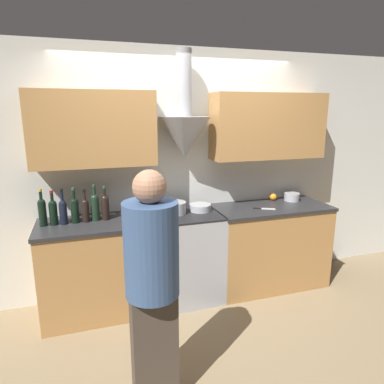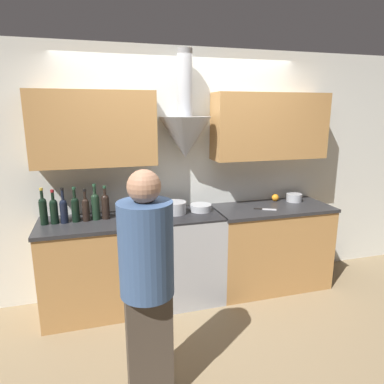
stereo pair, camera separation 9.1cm
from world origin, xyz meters
The scene contains 18 objects.
ground_plane centered at (0.00, 0.00, 0.00)m, with size 12.00×12.00×0.00m, color #847051.
wall_back centered at (0.02, 0.62, 1.47)m, with size 8.40×0.53×2.60m.
counter_left centered at (-0.89, 0.35, 0.47)m, with size 1.17×0.62×0.94m.
counter_right centered at (0.95, 0.35, 0.47)m, with size 1.30×0.62×0.94m.
stove_range centered at (0.00, 0.35, 0.47)m, with size 0.63×0.60×0.94m.
wine_bottle_0 centered at (-1.39, 0.39, 1.08)m, with size 0.07×0.07×0.35m.
wine_bottle_1 centered at (-1.29, 0.39, 1.07)m, with size 0.07×0.07×0.32m.
wine_bottle_2 centered at (-1.21, 0.39, 1.07)m, with size 0.07×0.07×0.34m.
wine_bottle_3 centered at (-1.11, 0.40, 1.07)m, with size 0.07×0.07×0.34m.
wine_bottle_4 centered at (-1.01, 0.39, 1.06)m, with size 0.07×0.07×0.31m.
wine_bottle_5 centered at (-0.92, 0.41, 1.08)m, with size 0.08×0.08×0.35m.
wine_bottle_6 centered at (-0.83, 0.41, 1.07)m, with size 0.08×0.08×0.33m.
stock_pot centered at (-0.14, 0.40, 1.00)m, with size 0.23×0.23×0.12m.
mixing_bowl centered at (0.14, 0.41, 0.97)m, with size 0.22×0.22×0.07m.
orange_fruit centered at (1.10, 0.56, 0.98)m, with size 0.08×0.08×0.08m.
saucepan centered at (1.30, 0.48, 0.98)m, with size 0.18×0.18×0.09m.
chefs_knife centered at (0.82, 0.26, 0.94)m, with size 0.23×0.13×0.01m.
person_foreground_left centered at (-0.62, -0.86, 0.89)m, with size 0.35×0.35×1.62m.
Camera 2 is at (-0.90, -2.89, 1.97)m, focal length 32.00 mm.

